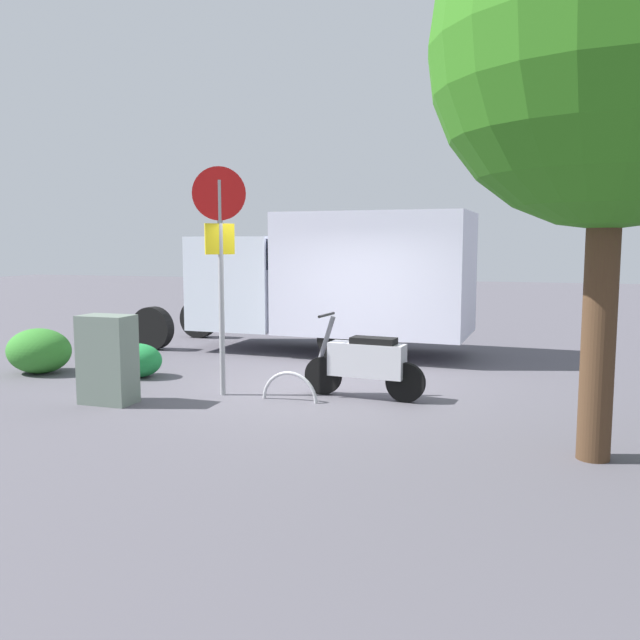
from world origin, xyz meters
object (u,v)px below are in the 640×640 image
at_px(motorcycle, 366,363).
at_px(stop_sign, 220,244).
at_px(utility_cabinet, 108,359).
at_px(box_truck_near, 329,276).
at_px(bike_rack_hoop, 290,401).
at_px(street_tree, 613,47).

distance_m(motorcycle, stop_sign, 2.69).
height_order(motorcycle, utility_cabinet, utility_cabinet).
height_order(box_truck_near, motorcycle, box_truck_near).
bearing_deg(bike_rack_hoop, stop_sign, -3.50).
bearing_deg(utility_cabinet, motorcycle, -159.03).
relative_size(street_tree, bike_rack_hoop, 6.93).
relative_size(box_truck_near, utility_cabinet, 5.64).
height_order(stop_sign, utility_cabinet, stop_sign).
relative_size(motorcycle, utility_cabinet, 1.47).
xyz_separation_m(motorcycle, utility_cabinet, (3.37, 1.29, 0.10)).
xyz_separation_m(utility_cabinet, bike_rack_hoop, (-2.37, -0.84, -0.62)).
distance_m(street_tree, utility_cabinet, 7.15).
relative_size(motorcycle, bike_rack_hoop, 2.13).
distance_m(utility_cabinet, bike_rack_hoop, 2.59).
xyz_separation_m(motorcycle, street_tree, (-2.84, 1.97, 3.58)).
bearing_deg(motorcycle, box_truck_near, -60.13).
height_order(motorcycle, stop_sign, stop_sign).
bearing_deg(bike_rack_hoop, motorcycle, -155.43).
bearing_deg(stop_sign, street_tree, 162.16).
bearing_deg(street_tree, motorcycle, -34.72).
distance_m(box_truck_near, bike_rack_hoop, 4.54).
relative_size(stop_sign, street_tree, 0.56).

